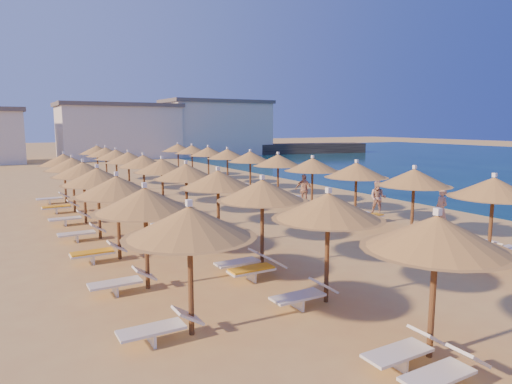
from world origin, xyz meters
TOP-DOWN VIEW (x-y plane):
  - ground at (0.00, 0.00)m, footprint 220.00×220.00m
  - jetty at (26.53, 45.15)m, footprint 30.12×10.73m
  - hotel_blocks at (3.26, 47.42)m, footprint 49.21×9.18m
  - parasol_row_east at (2.88, 5.27)m, footprint 2.89×38.84m
  - parasol_row_west at (-3.99, 5.27)m, footprint 2.89×38.84m
  - parasol_row_inland at (-7.73, 3.63)m, footprint 2.89×22.50m
  - loungers at (-1.87, 4.81)m, footprint 13.80×36.51m
  - beachgoer_b at (5.58, 1.67)m, footprint 1.02×1.07m
  - beachgoer_c at (3.94, 5.82)m, footprint 0.88×1.12m
  - beachgoer_a at (5.21, -2.42)m, footprint 0.63×0.79m

SIDE VIEW (x-z plane):
  - ground at x=0.00m, z-range 0.00..0.00m
  - loungers at x=-1.87m, z-range 0.01..0.67m
  - jetty at x=26.53m, z-range 0.00..1.50m
  - beachgoer_b at x=5.58m, z-range 0.00..1.74m
  - beachgoer_c at x=3.94m, z-range 0.00..1.78m
  - beachgoer_a at x=5.21m, z-range 0.00..1.89m
  - parasol_row_east at x=2.88m, z-range 0.98..3.99m
  - parasol_row_west at x=-3.99m, z-range 0.98..3.99m
  - parasol_row_inland at x=-7.73m, z-range 0.98..3.99m
  - hotel_blocks at x=3.26m, z-range -0.35..7.75m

